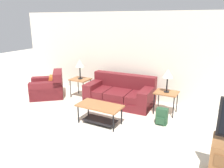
# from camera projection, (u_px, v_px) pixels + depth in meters

# --- Properties ---
(wall_back) EXTENTS (8.81, 0.06, 2.60)m
(wall_back) POSITION_uv_depth(u_px,v_px,m) (139.00, 57.00, 6.53)
(wall_back) COLOR silver
(wall_back) RESTS_ON ground_plane
(couch) EXTENTS (1.96, 1.07, 0.82)m
(couch) POSITION_uv_depth(u_px,v_px,m) (120.00, 94.00, 6.35)
(couch) COLOR maroon
(couch) RESTS_ON ground_plane
(armchair) EXTENTS (1.34, 1.34, 0.80)m
(armchair) POSITION_uv_depth(u_px,v_px,m) (48.00, 88.00, 6.94)
(armchair) COLOR maroon
(armchair) RESTS_ON ground_plane
(coffee_table) EXTENTS (1.06, 0.54, 0.47)m
(coffee_table) POSITION_uv_depth(u_px,v_px,m) (100.00, 110.00, 5.11)
(coffee_table) COLOR #935B33
(coffee_table) RESTS_ON ground_plane
(side_table_left) EXTENTS (0.58, 0.48, 0.59)m
(side_table_left) POSITION_uv_depth(u_px,v_px,m) (80.00, 81.00, 6.83)
(side_table_left) COLOR #935B33
(side_table_left) RESTS_ON ground_plane
(side_table_right) EXTENTS (0.58, 0.48, 0.59)m
(side_table_right) POSITION_uv_depth(u_px,v_px,m) (166.00, 94.00, 5.61)
(side_table_right) COLOR #935B33
(side_table_right) RESTS_ON ground_plane
(table_lamp_left) EXTENTS (0.28, 0.28, 0.61)m
(table_lamp_left) POSITION_uv_depth(u_px,v_px,m) (80.00, 64.00, 6.67)
(table_lamp_left) COLOR black
(table_lamp_left) RESTS_ON side_table_left
(table_lamp_right) EXTENTS (0.28, 0.28, 0.61)m
(table_lamp_right) POSITION_uv_depth(u_px,v_px,m) (168.00, 74.00, 5.45)
(table_lamp_right) COLOR black
(table_lamp_right) RESTS_ON side_table_right
(backpack) EXTENTS (0.26, 0.24, 0.40)m
(backpack) POSITION_uv_depth(u_px,v_px,m) (162.00, 117.00, 5.12)
(backpack) COLOR #23472D
(backpack) RESTS_ON ground_plane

